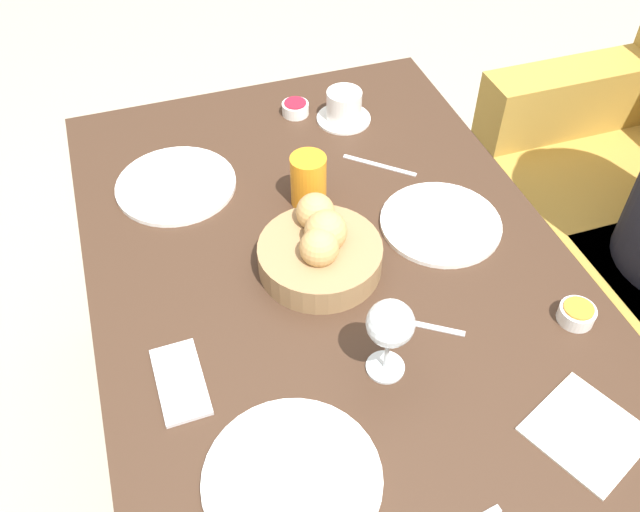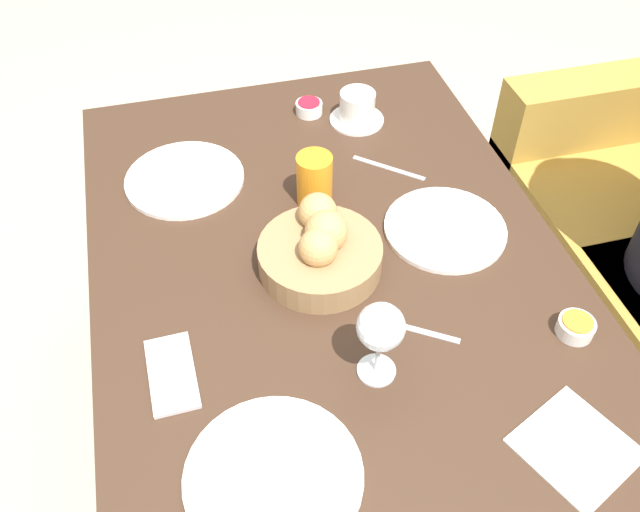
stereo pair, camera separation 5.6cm
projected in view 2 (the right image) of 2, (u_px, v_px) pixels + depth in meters
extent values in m
plane|color=#A89E89|center=(328.00, 446.00, 1.78)|extent=(10.00, 10.00, 0.00)
cube|color=#3D281C|center=(331.00, 269.00, 1.29)|extent=(1.27, 0.89, 0.03)
cube|color=#3D281C|center=(136.00, 231.00, 1.86)|extent=(0.06, 0.06, 0.67)
cube|color=#3D281C|center=(405.00, 184.00, 2.00)|extent=(0.06, 0.06, 0.67)
cube|color=#B28938|center=(596.00, 161.00, 2.12)|extent=(0.14, 0.70, 0.62)
cylinder|color=#99754C|center=(320.00, 257.00, 1.24)|extent=(0.23, 0.23, 0.05)
sphere|color=tan|center=(318.00, 248.00, 1.19)|extent=(0.07, 0.07, 0.07)
sphere|color=tan|center=(318.00, 212.00, 1.26)|extent=(0.07, 0.07, 0.07)
sphere|color=tan|center=(326.00, 232.00, 1.22)|extent=(0.08, 0.08, 0.08)
sphere|color=tan|center=(331.00, 226.00, 1.23)|extent=(0.06, 0.06, 0.06)
cylinder|color=white|center=(185.00, 179.00, 1.43)|extent=(0.25, 0.25, 0.01)
cylinder|color=white|center=(273.00, 476.00, 0.97)|extent=(0.26, 0.26, 0.01)
cylinder|color=white|center=(445.00, 229.00, 1.33)|extent=(0.24, 0.24, 0.01)
cylinder|color=orange|center=(314.00, 180.00, 1.35)|extent=(0.07, 0.07, 0.11)
cylinder|color=silver|center=(376.00, 370.00, 1.10)|extent=(0.06, 0.06, 0.00)
cylinder|color=silver|center=(378.00, 356.00, 1.07)|extent=(0.01, 0.01, 0.07)
sphere|color=silver|center=(381.00, 327.00, 1.02)|extent=(0.08, 0.08, 0.08)
cylinder|color=white|center=(357.00, 120.00, 1.59)|extent=(0.13, 0.13, 0.01)
cylinder|color=white|center=(357.00, 106.00, 1.56)|extent=(0.08, 0.08, 0.07)
cylinder|color=white|center=(309.00, 108.00, 1.60)|extent=(0.06, 0.06, 0.03)
cylinder|color=#A3192D|center=(309.00, 102.00, 1.59)|extent=(0.05, 0.05, 0.00)
cylinder|color=white|center=(576.00, 327.00, 1.15)|extent=(0.06, 0.06, 0.03)
cylinder|color=#C67F28|center=(578.00, 321.00, 1.14)|extent=(0.05, 0.05, 0.00)
cube|color=#B7B7BC|center=(389.00, 168.00, 1.47)|extent=(0.12, 0.13, 0.00)
cube|color=#B7B7BC|center=(424.00, 332.00, 1.16)|extent=(0.08, 0.11, 0.00)
cube|color=silver|center=(576.00, 448.00, 1.01)|extent=(0.20, 0.20, 0.00)
cube|color=silver|center=(172.00, 373.00, 1.10)|extent=(0.15, 0.08, 0.01)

